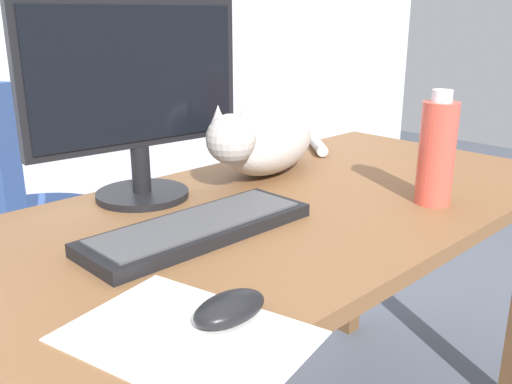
{
  "coord_description": "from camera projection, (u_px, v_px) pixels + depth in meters",
  "views": [
    {
      "loc": [
        -0.82,
        -0.76,
        1.1
      ],
      "look_at": [
        -0.11,
        -0.03,
        0.78
      ],
      "focal_mm": 39.29,
      "sensor_mm": 36.0,
      "label": 1
    }
  ],
  "objects": [
    {
      "name": "desk",
      "position": [
        282.0,
        248.0,
        1.21
      ],
      "size": [
        1.47,
        0.71,
        0.72
      ],
      "color": "brown",
      "rests_on": "ground_plane"
    },
    {
      "name": "computer_mouse",
      "position": [
        230.0,
        308.0,
        0.73
      ],
      "size": [
        0.11,
        0.06,
        0.04
      ],
      "primitive_type": "ellipsoid",
      "color": "black",
      "rests_on": "desk"
    },
    {
      "name": "keyboard",
      "position": [
        199.0,
        228.0,
        1.01
      ],
      "size": [
        0.44,
        0.15,
        0.03
      ],
      "color": "black",
      "rests_on": "desk"
    },
    {
      "name": "office_chair",
      "position": [
        23.0,
        267.0,
        1.57
      ],
      "size": [
        0.51,
        0.48,
        0.95
      ],
      "color": "black",
      "rests_on": "ground_plane"
    },
    {
      "name": "paper_sheet",
      "position": [
        187.0,
        336.0,
        0.7
      ],
      "size": [
        0.27,
        0.34,
        0.0
      ],
      "primitive_type": "cube",
      "rotation": [
        0.0,
        0.0,
        0.23
      ],
      "color": "white",
      "rests_on": "desk"
    },
    {
      "name": "cat",
      "position": [
        266.0,
        142.0,
        1.39
      ],
      "size": [
        0.58,
        0.3,
        0.2
      ],
      "color": "#B2ADA8",
      "rests_on": "desk"
    },
    {
      "name": "water_bottle",
      "position": [
        437.0,
        152.0,
        1.16
      ],
      "size": [
        0.07,
        0.07,
        0.24
      ],
      "color": "#D84C3D",
      "rests_on": "desk"
    },
    {
      "name": "monitor",
      "position": [
        136.0,
        94.0,
        1.15
      ],
      "size": [
        0.48,
        0.2,
        0.41
      ],
      "color": "black",
      "rests_on": "desk"
    }
  ]
}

